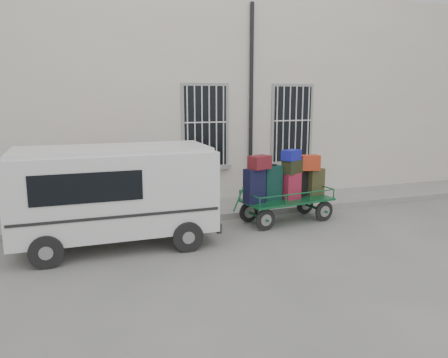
% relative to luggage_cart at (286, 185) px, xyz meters
% --- Properties ---
extents(ground, '(80.00, 80.00, 0.00)m').
position_rel_luggage_cart_xyz_m(ground, '(-0.98, -0.72, -0.93)').
color(ground, '#62625D').
rests_on(ground, ground).
extents(building, '(24.00, 5.15, 6.00)m').
position_rel_luggage_cart_xyz_m(building, '(-0.98, 4.77, 2.07)').
color(building, beige).
rests_on(building, ground).
extents(sidewalk, '(24.00, 1.70, 0.15)m').
position_rel_luggage_cart_xyz_m(sidewalk, '(-0.98, 1.48, -0.86)').
color(sidewalk, gray).
rests_on(sidewalk, ground).
extents(luggage_cart, '(2.68, 1.30, 1.80)m').
position_rel_luggage_cart_xyz_m(luggage_cart, '(0.00, 0.00, 0.00)').
color(luggage_cart, black).
rests_on(luggage_cart, ground).
extents(van, '(4.12, 1.88, 2.07)m').
position_rel_luggage_cart_xyz_m(van, '(-4.16, -0.41, 0.25)').
color(van, white).
rests_on(van, ground).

